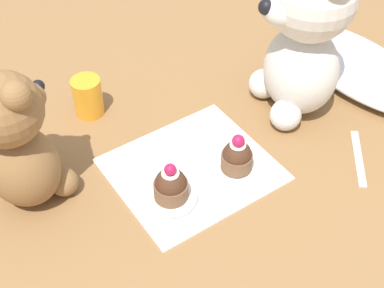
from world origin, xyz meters
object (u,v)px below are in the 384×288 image
at_px(teddy_bear_cream, 304,36).
at_px(cupcake_near_tan_bear, 171,186).
at_px(teaspoon, 359,158).
at_px(cupcake_near_cream_bear, 237,156).
at_px(juice_glass, 88,97).
at_px(teddy_bear_tan, 17,142).
at_px(saucer_plate, 171,197).

distance_m(teddy_bear_cream, cupcake_near_tan_bear, 0.32).
bearing_deg(teaspoon, teddy_bear_cream, 40.17).
xyz_separation_m(teddy_bear_cream, cupcake_near_cream_bear, (0.06, -0.17, -0.11)).
height_order(cupcake_near_tan_bear, juice_glass, cupcake_near_tan_bear).
bearing_deg(teaspoon, teddy_bear_tan, 104.49).
distance_m(saucer_plate, juice_glass, 0.25).
bearing_deg(saucer_plate, juice_glass, -177.91).
bearing_deg(cupcake_near_tan_bear, teaspoon, 71.92).
relative_size(teddy_bear_cream, saucer_plate, 3.75).
bearing_deg(cupcake_near_cream_bear, juice_glass, -153.24).
height_order(teddy_bear_tan, juice_glass, teddy_bear_tan).
bearing_deg(cupcake_near_cream_bear, teaspoon, 62.28).
bearing_deg(teaspoon, cupcake_near_tan_bear, 112.40).
bearing_deg(teddy_bear_cream, cupcake_near_cream_bear, -54.34).
bearing_deg(juice_glass, saucer_plate, 2.09).
height_order(saucer_plate, juice_glass, juice_glass).
bearing_deg(juice_glass, teddy_bear_tan, -52.03).
height_order(juice_glass, teaspoon, juice_glass).
xyz_separation_m(teddy_bear_tan, juice_glass, (-0.12, 0.15, -0.07)).
relative_size(saucer_plate, juice_glass, 1.11).
height_order(teddy_bear_tan, cupcake_near_cream_bear, teddy_bear_tan).
bearing_deg(juice_glass, cupcake_near_cream_bear, 26.76).
distance_m(teddy_bear_tan, cupcake_near_tan_bear, 0.22).
height_order(cupcake_near_cream_bear, cupcake_near_tan_bear, cupcake_near_tan_bear).
bearing_deg(saucer_plate, teddy_bear_cream, 101.80).
distance_m(teddy_bear_tan, teaspoon, 0.51).
distance_m(cupcake_near_tan_bear, teaspoon, 0.31).
relative_size(cupcake_near_cream_bear, juice_glass, 0.94).
height_order(teddy_bear_cream, teddy_bear_tan, teddy_bear_cream).
height_order(saucer_plate, teaspoon, saucer_plate).
height_order(teddy_bear_tan, teaspoon, teddy_bear_tan).
relative_size(cupcake_near_cream_bear, teaspoon, 0.53).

